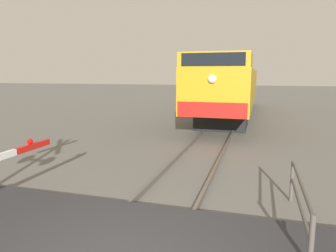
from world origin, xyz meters
TOP-DOWN VIEW (x-y plane):
  - locomotive at (0.00, 18.17)m, footprint 3.08×18.48m
  - guard_railing at (2.69, 2.30)m, footprint 0.08×2.89m

SIDE VIEW (x-z plane):
  - guard_railing at x=2.69m, z-range 0.15..1.10m
  - locomotive at x=0.00m, z-range 0.06..3.86m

